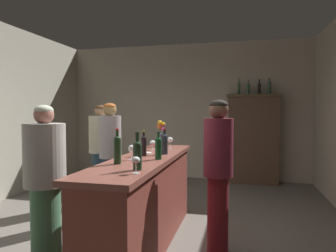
{
  "coord_description": "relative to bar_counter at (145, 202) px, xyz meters",
  "views": [
    {
      "loc": [
        1.23,
        -3.15,
        1.49
      ],
      "look_at": [
        0.49,
        -0.13,
        1.33
      ],
      "focal_mm": 32.6,
      "sensor_mm": 36.0,
      "label": 1
    }
  ],
  "objects": [
    {
      "name": "bartender",
      "position": [
        0.79,
        0.04,
        0.4
      ],
      "size": [
        0.31,
        0.31,
        1.6
      ],
      "rotation": [
        0.0,
        0.0,
        3.35
      ],
      "color": "maroon",
      "rests_on": "ground"
    },
    {
      "name": "display_cabinet",
      "position": [
        1.25,
        3.32,
        0.45
      ],
      "size": [
        1.08,
        0.36,
        1.83
      ],
      "color": "brown",
      "rests_on": "ground"
    },
    {
      "name": "wine_glass_spare",
      "position": [
        -0.07,
        -0.21,
        0.6
      ],
      "size": [
        0.07,
        0.07,
        0.15
      ],
      "color": "white",
      "rests_on": "bar_counter"
    },
    {
      "name": "display_bottle_center",
      "position": [
        1.35,
        3.32,
        1.46
      ],
      "size": [
        0.06,
        0.06,
        0.31
      ],
      "color": "black",
      "rests_on": "display_cabinet"
    },
    {
      "name": "display_bottle_left",
      "position": [
        0.95,
        3.32,
        1.47
      ],
      "size": [
        0.06,
        0.06,
        0.33
      ],
      "color": "#2D4A28",
      "rests_on": "display_cabinet"
    },
    {
      "name": "bar_counter",
      "position": [
        0.0,
        0.0,
        0.0
      ],
      "size": [
        0.58,
        2.46,
        0.99
      ],
      "color": "brown",
      "rests_on": "ground"
    },
    {
      "name": "wine_bottle_rose",
      "position": [
        -0.04,
        0.1,
        0.61
      ],
      "size": [
        0.06,
        0.06,
        0.28
      ],
      "color": "black",
      "rests_on": "bar_counter"
    },
    {
      "name": "wine_glass_mid",
      "position": [
        0.2,
        -0.85,
        0.59
      ],
      "size": [
        0.07,
        0.07,
        0.14
      ],
      "color": "white",
      "rests_on": "bar_counter"
    },
    {
      "name": "patron_in_navy",
      "position": [
        -0.77,
        0.8,
        0.39
      ],
      "size": [
        0.31,
        0.31,
        1.6
      ],
      "rotation": [
        0.0,
        0.0,
        -0.84
      ],
      "color": "#1C2A44",
      "rests_on": "ground"
    },
    {
      "name": "patron_tall",
      "position": [
        -1.19,
        1.37,
        0.36
      ],
      "size": [
        0.37,
        0.37,
        1.58
      ],
      "rotation": [
        0.0,
        0.0,
        -1.03
      ],
      "color": "#1C3348",
      "rests_on": "ground"
    },
    {
      "name": "floor",
      "position": [
        -0.21,
        0.02,
        -0.5
      ],
      "size": [
        9.14,
        9.14,
        0.0
      ],
      "primitive_type": "plane",
      "color": "#645E57",
      "rests_on": "ground"
    },
    {
      "name": "wine_bottle_syrah",
      "position": [
        0.15,
        0.27,
        0.62
      ],
      "size": [
        0.08,
        0.08,
        0.3
      ],
      "color": "#232831",
      "rests_on": "bar_counter"
    },
    {
      "name": "wine_glass_front",
      "position": [
        -0.09,
        0.59,
        0.58
      ],
      "size": [
        0.08,
        0.08,
        0.12
      ],
      "color": "white",
      "rests_on": "bar_counter"
    },
    {
      "name": "wine_bottle_chardonnay",
      "position": [
        -0.12,
        -0.46,
        0.64
      ],
      "size": [
        0.07,
        0.07,
        0.34
      ],
      "color": "#1B331B",
      "rests_on": "bar_counter"
    },
    {
      "name": "wine_bottle_pinot",
      "position": [
        0.18,
        -0.11,
        0.62
      ],
      "size": [
        0.07,
        0.07,
        0.29
      ],
      "color": "#133E1E",
      "rests_on": "bar_counter"
    },
    {
      "name": "wine_bottle_riesling",
      "position": [
        0.16,
        -0.7,
        0.63
      ],
      "size": [
        0.08,
        0.08,
        0.32
      ],
      "color": "#1D341F",
      "rests_on": "bar_counter"
    },
    {
      "name": "patron_in_grey",
      "position": [
        -0.81,
        -0.59,
        0.34
      ],
      "size": [
        0.39,
        0.39,
        1.55
      ],
      "rotation": [
        0.0,
        0.0,
        0.95
      ],
      "color": "#3F6D4C",
      "rests_on": "ground"
    },
    {
      "name": "display_bottle_midright",
      "position": [
        1.55,
        3.32,
        1.47
      ],
      "size": [
        0.08,
        0.08,
        0.31
      ],
      "color": "#2E4832",
      "rests_on": "display_cabinet"
    },
    {
      "name": "wall_back",
      "position": [
        -0.21,
        3.59,
        0.98
      ],
      "size": [
        5.41,
        0.12,
        2.96
      ],
      "primitive_type": "cube",
      "color": "#B3A998",
      "rests_on": "ground"
    },
    {
      "name": "cheese_plate",
      "position": [
        -0.08,
        0.27,
        0.5
      ],
      "size": [
        0.15,
        0.15,
        0.01
      ],
      "primitive_type": "cylinder",
      "color": "white",
      "rests_on": "bar_counter"
    },
    {
      "name": "flower_arrangement",
      "position": [
        -0.1,
        1.05,
        0.67
      ],
      "size": [
        0.12,
        0.11,
        0.37
      ],
      "color": "#404A62",
      "rests_on": "bar_counter"
    },
    {
      "name": "display_bottle_midleft",
      "position": [
        1.14,
        3.32,
        1.45
      ],
      "size": [
        0.06,
        0.06,
        0.29
      ],
      "color": "#2D5330",
      "rests_on": "display_cabinet"
    },
    {
      "name": "wine_glass_rear",
      "position": [
        0.09,
        0.82,
        0.6
      ],
      "size": [
        0.08,
        0.08,
        0.15
      ],
      "color": "white",
      "rests_on": "bar_counter"
    }
  ]
}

